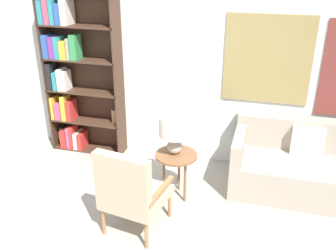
% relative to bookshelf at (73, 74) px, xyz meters
% --- Properties ---
extents(wall_back, '(6.40, 0.08, 2.70)m').
position_rel_bookshelf_xyz_m(wall_back, '(1.50, 0.18, 0.24)').
color(wall_back, silver).
rests_on(wall_back, ground_plane).
extents(bookshelf, '(1.03, 0.30, 2.19)m').
position_rel_bookshelf_xyz_m(bookshelf, '(0.00, 0.00, 0.00)').
color(bookshelf, '#422B1E').
rests_on(bookshelf, ground_plane).
extents(armchair, '(0.65, 0.69, 0.94)m').
position_rel_bookshelf_xyz_m(armchair, '(1.37, -1.53, -0.61)').
color(armchair, olive).
rests_on(armchair, ground_plane).
extents(couch, '(1.64, 0.85, 0.80)m').
position_rel_bookshelf_xyz_m(couch, '(3.04, -0.26, -0.81)').
color(couch, '#9E9384').
rests_on(couch, ground_plane).
extents(side_table, '(0.47, 0.47, 0.55)m').
position_rel_bookshelf_xyz_m(side_table, '(1.64, -0.80, -0.63)').
color(side_table, brown).
rests_on(side_table, ground_plane).
extents(table_lamp, '(0.34, 0.34, 0.44)m').
position_rel_bookshelf_xyz_m(table_lamp, '(1.61, -0.78, -0.27)').
color(table_lamp, '#A59E93').
rests_on(table_lamp, side_table).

